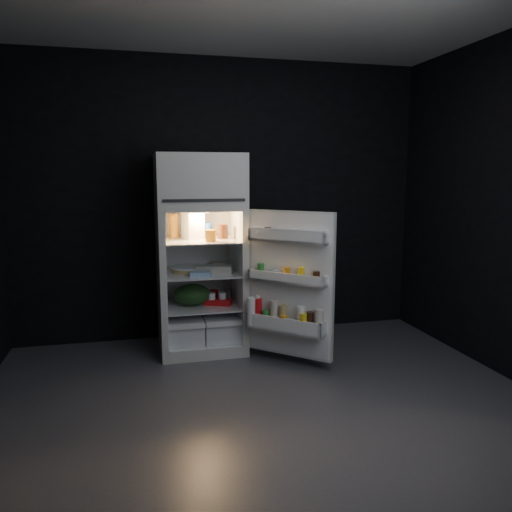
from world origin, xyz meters
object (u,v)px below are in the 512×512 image
object	(u,v)px
refrigerator	(200,246)
fridge_door	(289,287)
egg_carton	(214,270)
yogurt_tray	(218,302)
milk_jug	(193,226)

from	to	relation	value
refrigerator	fridge_door	size ratio (longest dim) A/B	1.46
egg_carton	yogurt_tray	distance (m)	0.32
milk_jug	yogurt_tray	distance (m)	0.73
refrigerator	fridge_door	bearing A→B (deg)	-44.16
milk_jug	egg_carton	xyz separation A→B (m)	(0.16, -0.14, -0.38)
milk_jug	yogurt_tray	size ratio (longest dim) A/B	0.98
refrigerator	milk_jug	xyz separation A→B (m)	(-0.06, -0.00, 0.19)
refrigerator	milk_jug	size ratio (longest dim) A/B	7.42
fridge_door	milk_jug	distance (m)	1.06
refrigerator	egg_carton	size ratio (longest dim) A/B	5.55
refrigerator	yogurt_tray	xyz separation A→B (m)	(0.15, -0.09, -0.50)
refrigerator	egg_carton	xyz separation A→B (m)	(0.11, -0.14, -0.19)
yogurt_tray	fridge_door	bearing A→B (deg)	-23.72
milk_jug	yogurt_tray	bearing A→B (deg)	-42.78
egg_carton	yogurt_tray	size ratio (longest dim) A/B	1.31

